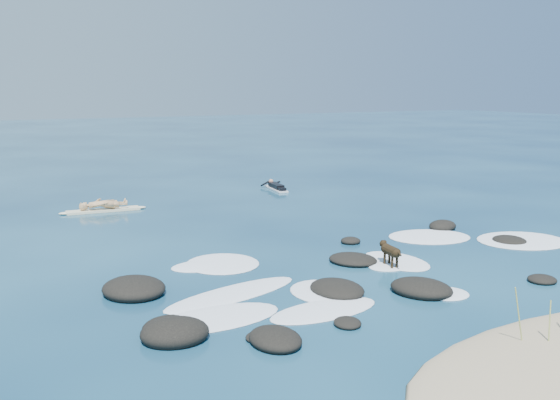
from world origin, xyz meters
TOP-DOWN VIEW (x-y plane):
  - ground at (0.00, 0.00)m, footprint 160.00×160.00m
  - reef_rocks at (-2.97, -2.32)m, footprint 13.09×6.91m
  - breaking_foam at (-0.83, -1.34)m, footprint 13.83×6.39m
  - standing_surfer_rig at (-5.22, 9.27)m, footprint 3.24×0.71m
  - paddling_surfer_rig at (2.90, 10.79)m, footprint 1.00×2.25m
  - dog at (-0.10, -1.67)m, footprint 0.34×1.08m

SIDE VIEW (x-z plane):
  - ground at x=0.00m, z-range 0.00..0.00m
  - breaking_foam at x=-0.83m, z-range -0.05..0.07m
  - reef_rocks at x=-2.97m, z-range -0.16..0.36m
  - paddling_surfer_rig at x=2.90m, z-range -0.06..0.33m
  - dog at x=-0.10m, z-range 0.11..0.79m
  - standing_surfer_rig at x=-5.22m, z-range -0.19..1.65m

